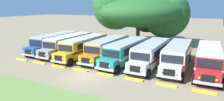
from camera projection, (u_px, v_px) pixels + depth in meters
name	position (u px, v px, depth m)	size (l,w,h in m)	color
ground_plane	(84.00, 77.00, 21.28)	(220.00, 220.00, 0.00)	#937F60
parked_bus_slot_0	(55.00, 42.00, 33.06)	(3.00, 10.88, 2.82)	#23519E
parked_bus_slot_1	(69.00, 43.00, 31.54)	(2.89, 10.87, 2.82)	#9E9993
parked_bus_slot_2	(84.00, 46.00, 29.60)	(2.88, 10.86, 2.82)	yellow
parked_bus_slot_3	(108.00, 47.00, 28.56)	(2.85, 10.86, 2.82)	orange
parked_bus_slot_4	(127.00, 50.00, 26.62)	(2.97, 10.88, 2.82)	teal
parked_bus_slot_5	(151.00, 53.00, 25.41)	(2.69, 10.84, 2.82)	silver
parked_bus_slot_6	(177.00, 55.00, 24.41)	(3.02, 10.88, 2.82)	silver
parked_bus_slot_7	(209.00, 58.00, 22.79)	(3.01, 10.88, 2.82)	red
curb_wheelstop_0	(22.00, 60.00, 27.84)	(2.00, 0.36, 0.15)	yellow
curb_wheelstop_1	(39.00, 63.00, 26.36)	(2.00, 0.36, 0.15)	yellow
curb_wheelstop_2	(59.00, 66.00, 24.88)	(2.00, 0.36, 0.15)	yellow
curb_wheelstop_3	(81.00, 70.00, 23.41)	(2.00, 0.36, 0.15)	yellow
curb_wheelstop_4	(105.00, 74.00, 21.93)	(2.00, 0.36, 0.15)	yellow
curb_wheelstop_5	(134.00, 79.00, 20.45)	(2.00, 0.36, 0.15)	yellow
curb_wheelstop_6	(166.00, 85.00, 18.98)	(2.00, 0.36, 0.15)	yellow
curb_wheelstop_7	(204.00, 92.00, 17.50)	(2.00, 0.36, 0.15)	yellow
broad_shade_tree	(141.00, 12.00, 38.41)	(17.51, 16.51, 11.45)	brown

